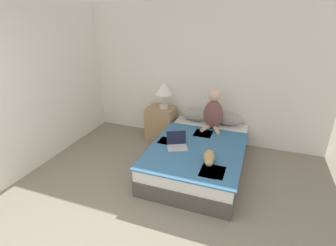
{
  "coord_description": "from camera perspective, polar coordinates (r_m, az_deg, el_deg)",
  "views": [
    {
      "loc": [
        1.29,
        -1.29,
        2.42
      ],
      "look_at": [
        0.02,
        2.15,
        0.8
      ],
      "focal_mm": 28.0,
      "sensor_mm": 36.0,
      "label": 1
    }
  ],
  "objects": [
    {
      "name": "nightstand",
      "position": [
        5.22,
        -1.57,
        0.07
      ],
      "size": [
        0.53,
        0.45,
        0.64
      ],
      "color": "tan",
      "rests_on": "ground_plane"
    },
    {
      "name": "bed",
      "position": [
        4.3,
        6.72,
        -7.1
      ],
      "size": [
        1.4,
        2.08,
        0.45
      ],
      "color": "#4C4742",
      "rests_on": "ground_plane"
    },
    {
      "name": "wall_side",
      "position": [
        4.62,
        -26.94,
        6.84
      ],
      "size": [
        0.05,
        4.41,
        2.55
      ],
      "color": "white",
      "rests_on": "ground_plane"
    },
    {
      "name": "table_lamp",
      "position": [
        4.96,
        -0.94,
        7.29
      ],
      "size": [
        0.34,
        0.34,
        0.52
      ],
      "color": "beige",
      "rests_on": "nightstand"
    },
    {
      "name": "cat_tabby",
      "position": [
        3.67,
        8.93,
        -7.48
      ],
      "size": [
        0.22,
        0.5,
        0.17
      ],
      "rotation": [
        0.0,
        0.0,
        -1.37
      ],
      "color": "tan",
      "rests_on": "bed"
    },
    {
      "name": "laptop_open",
      "position": [
        4.03,
        1.96,
        -4.61
      ],
      "size": [
        0.38,
        0.36,
        0.22
      ],
      "rotation": [
        0.0,
        0.0,
        0.45
      ],
      "color": "#B7B7BC",
      "rests_on": "bed"
    },
    {
      "name": "pillow_far",
      "position": [
        4.9,
        12.94,
        0.83
      ],
      "size": [
        0.54,
        0.24,
        0.21
      ],
      "color": "gray",
      "rests_on": "bed"
    },
    {
      "name": "person_sitting",
      "position": [
        4.6,
        9.85,
        2.58
      ],
      "size": [
        0.35,
        0.35,
        0.73
      ],
      "color": "brown",
      "rests_on": "bed"
    },
    {
      "name": "wall_back",
      "position": [
        5.03,
        4.96,
        10.53
      ],
      "size": [
        5.01,
        0.05,
        2.55
      ],
      "color": "white",
      "rests_on": "ground_plane"
    },
    {
      "name": "pillow_near",
      "position": [
        5.0,
        6.02,
        1.79
      ],
      "size": [
        0.54,
        0.24,
        0.21
      ],
      "color": "gray",
      "rests_on": "bed"
    }
  ]
}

